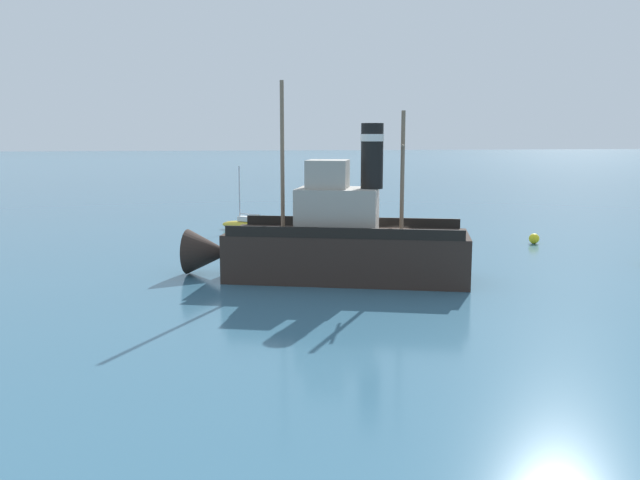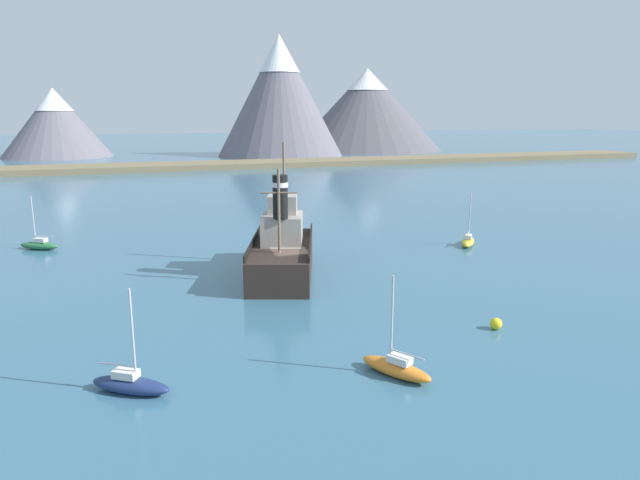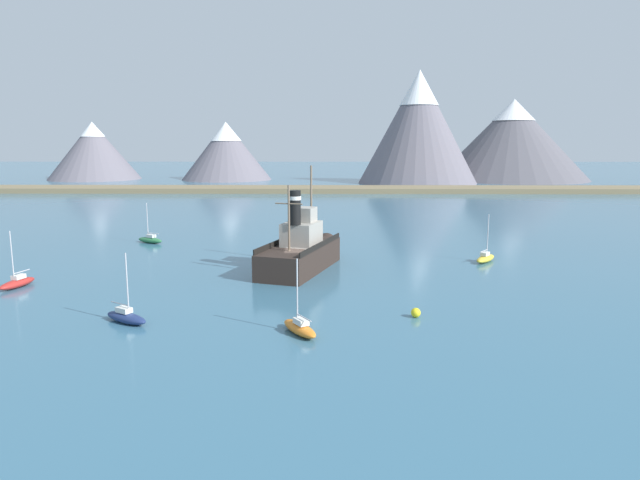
% 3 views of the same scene
% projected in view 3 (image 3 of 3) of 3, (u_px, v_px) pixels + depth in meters
% --- Properties ---
extents(ground_plane, '(600.00, 600.00, 0.00)m').
position_uv_depth(ground_plane, '(299.00, 276.00, 52.67)').
color(ground_plane, '#38667F').
extents(mountain_ridge, '(174.56, 57.88, 32.72)m').
position_uv_depth(mountain_ridge, '(398.00, 138.00, 178.60)').
color(mountain_ridge, slate).
rests_on(mountain_ridge, ground).
extents(shoreline_strip, '(240.00, 12.00, 1.20)m').
position_uv_depth(shoreline_strip, '(317.00, 189.00, 140.28)').
color(shoreline_strip, '#7A6B4C').
rests_on(shoreline_strip, ground).
extents(old_tugboat, '(7.91, 14.74, 9.90)m').
position_uv_depth(old_tugboat, '(302.00, 250.00, 55.13)').
color(old_tugboat, '#2D231E').
rests_on(old_tugboat, ground).
extents(sailboat_navy, '(3.79, 2.98, 4.90)m').
position_uv_depth(sailboat_navy, '(126.00, 317.00, 38.95)').
color(sailboat_navy, navy).
rests_on(sailboat_navy, ground).
extents(sailboat_yellow, '(3.15, 3.71, 4.90)m').
position_uv_depth(sailboat_yellow, '(485.00, 258.00, 58.59)').
color(sailboat_yellow, gold).
rests_on(sailboat_yellow, ground).
extents(sailboat_orange, '(2.90, 3.82, 4.90)m').
position_uv_depth(sailboat_orange, '(300.00, 327.00, 36.69)').
color(sailboat_orange, orange).
rests_on(sailboat_orange, ground).
extents(sailboat_red, '(1.99, 3.95, 4.90)m').
position_uv_depth(sailboat_red, '(17.00, 282.00, 48.39)').
color(sailboat_red, '#B22823').
rests_on(sailboat_red, ground).
extents(sailboat_green, '(3.85, 2.84, 4.90)m').
position_uv_depth(sailboat_green, '(150.00, 240.00, 69.56)').
color(sailboat_green, '#286B3D').
rests_on(sailboat_green, ground).
extents(mooring_buoy, '(0.69, 0.69, 0.69)m').
position_uv_depth(mooring_buoy, '(416.00, 313.00, 40.14)').
color(mooring_buoy, yellow).
rests_on(mooring_buoy, ground).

